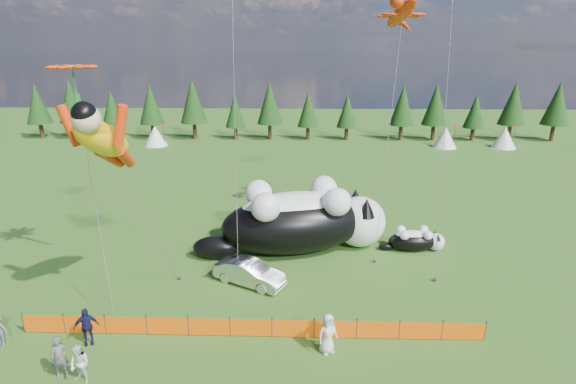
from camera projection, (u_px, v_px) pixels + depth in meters
The scene contains 14 objects.
ground at pixel (257, 303), 24.31m from camera, with size 160.00×160.00×0.00m, color #0E3509.
safety_fence at pixel (251, 328), 21.30m from camera, with size 22.06×0.06×1.10m.
tree_line at pixel (286, 113), 65.86m from camera, with size 90.00×4.00×8.00m, color black, non-canonical shape.
festival_tents at pixel (364, 137), 61.60m from camera, with size 50.00×3.20×2.80m, color white, non-canonical shape.
cat_large at pixel (303, 219), 29.90m from camera, with size 12.96×6.84×4.74m.
cat_small at pixel (416, 240), 30.36m from camera, with size 4.46×1.69×1.61m.
car at pixel (250, 273), 26.03m from camera, with size 1.50×4.31×1.42m, color silver.
spectator_a at pixel (60, 357), 18.58m from camera, with size 0.70×0.46×1.91m, color #535458.
spectator_b at pixel (80, 364), 18.28m from camera, with size 0.85×0.50×1.75m, color silver.
spectator_c at pixel (86, 326), 20.67m from camera, with size 1.09×0.56×1.87m, color #141539.
spectator_e at pixel (328, 334), 20.10m from camera, with size 0.94×0.61×1.93m, color silver.
superhero_kite at pixel (103, 139), 20.77m from camera, with size 4.89×6.04×11.69m.
gecko_kite at pixel (401, 14), 30.71m from camera, with size 4.18×10.40×17.27m.
flower_kite at pixel (73, 70), 23.41m from camera, with size 4.63×6.85×13.41m.
Camera 1 is at (2.30, -21.21, 13.21)m, focal length 28.00 mm.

